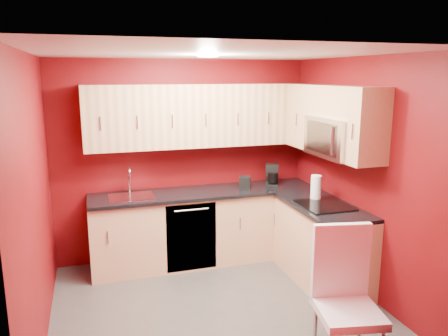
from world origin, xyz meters
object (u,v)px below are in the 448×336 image
napkin_holder (245,182)px  dining_chair (349,304)px  microwave (337,137)px  coffee_maker (272,175)px  paper_towel (316,188)px  sink (131,194)px

napkin_holder → dining_chair: 2.41m
microwave → napkin_holder: microwave is taller
coffee_maker → dining_chair: size_ratio=0.23×
napkin_holder → dining_chair: dining_chair is taller
paper_towel → dining_chair: bearing=-110.3°
dining_chair → paper_towel: bearing=81.2°
coffee_maker → paper_towel: paper_towel is taller
coffee_maker → napkin_holder: bearing=-152.7°
microwave → dining_chair: bearing=-116.4°
paper_towel → coffee_maker: bearing=106.6°
microwave → dining_chair: size_ratio=0.66×
coffee_maker → napkin_holder: (-0.38, -0.02, -0.06)m
microwave → sink: 2.43m
sink → napkin_holder: bearing=-1.2°
microwave → dining_chair: (-0.69, -1.40, -1.08)m
sink → paper_towel: bearing=-20.6°
microwave → sink: bearing=154.4°
sink → dining_chair: (1.40, -2.40, -0.37)m
sink → napkin_holder: (1.41, -0.03, 0.04)m
coffee_maker → napkin_holder: 0.38m
coffee_maker → dining_chair: coffee_maker is taller
microwave → paper_towel: bearing=109.1°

